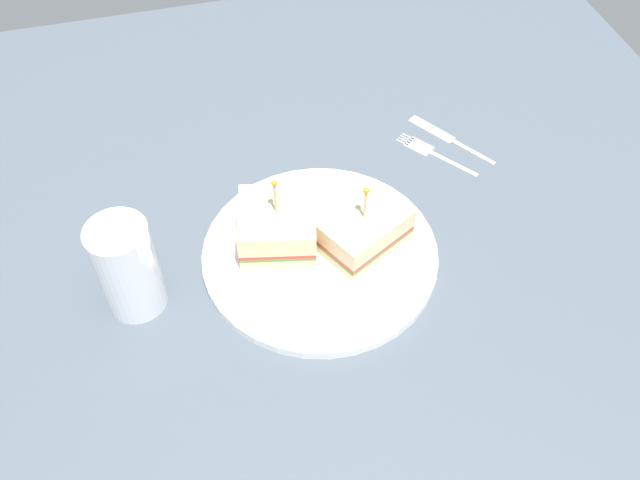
# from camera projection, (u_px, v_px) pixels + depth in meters

# --- Properties ---
(ground_plane) EXTENTS (1.16, 1.16, 0.02)m
(ground_plane) POSITION_uv_depth(u_px,v_px,m) (320.00, 263.00, 0.82)
(ground_plane) COLOR #4C5660
(plate) EXTENTS (0.27, 0.27, 0.01)m
(plate) POSITION_uv_depth(u_px,v_px,m) (320.00, 254.00, 0.81)
(plate) COLOR white
(plate) RESTS_ON ground_plane
(sandwich_half_front) EXTENTS (0.10, 0.10, 0.10)m
(sandwich_half_front) POSITION_uv_depth(u_px,v_px,m) (277.00, 226.00, 0.79)
(sandwich_half_front) COLOR beige
(sandwich_half_front) RESTS_ON plate
(sandwich_half_back) EXTENTS (0.11, 0.12, 0.09)m
(sandwich_half_back) POSITION_uv_depth(u_px,v_px,m) (363.00, 228.00, 0.79)
(sandwich_half_back) COLOR beige
(sandwich_half_back) RESTS_ON plate
(drink_glass) EXTENTS (0.07, 0.07, 0.12)m
(drink_glass) POSITION_uv_depth(u_px,v_px,m) (129.00, 272.00, 0.73)
(drink_glass) COLOR #B74C33
(drink_glass) RESTS_ON ground_plane
(fork) EXTENTS (0.10, 0.08, 0.00)m
(fork) POSITION_uv_depth(u_px,v_px,m) (428.00, 151.00, 0.93)
(fork) COLOR silver
(fork) RESTS_ON ground_plane
(knife) EXTENTS (0.12, 0.08, 0.00)m
(knife) POSITION_uv_depth(u_px,v_px,m) (446.00, 137.00, 0.94)
(knife) COLOR silver
(knife) RESTS_ON ground_plane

